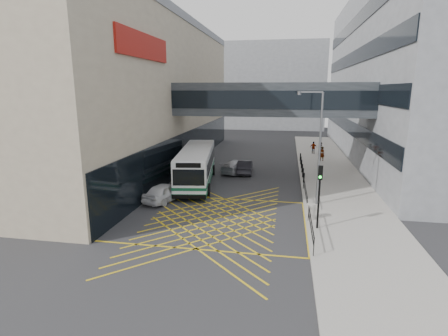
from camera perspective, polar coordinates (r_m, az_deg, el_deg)
The scene contains 18 objects.
ground at distance 23.39m, azimuth -1.77°, elevation -8.37°, with size 120.00×120.00×0.00m, color #333335.
building_whsmith at distance 43.62m, azimuth -21.32°, elevation 11.34°, with size 24.17×42.00×16.00m.
building_far at distance 81.59m, azimuth 5.80°, elevation 13.10°, with size 28.00×16.00×18.00m, color gray.
skybridge at distance 33.38m, azimuth 7.68°, elevation 11.05°, with size 20.00×4.10×3.00m.
pavement at distance 37.53m, azimuth 16.76°, elevation -0.64°, with size 6.00×54.00×0.16m, color #ABA69D.
box_junction at distance 23.38m, azimuth -1.77°, elevation -8.36°, with size 12.00×9.00×0.01m.
bus at distance 31.72m, azimuth -4.49°, elevation 0.51°, with size 4.35×11.72×3.21m.
car_white at distance 27.28m, azimuth -9.55°, elevation -3.84°, with size 1.85×4.52×1.44m, color silver.
car_dark at distance 35.76m, azimuth 3.47°, elevation 0.22°, with size 1.70×4.35×1.36m, color black.
car_silver at distance 35.91m, azimuth 2.17°, elevation 0.35°, with size 1.94×4.60×1.43m, color #9B9DA4.
traffic_light at distance 21.40m, azimuth 15.33°, elevation -3.17°, with size 0.29×0.46×3.94m.
street_lamp at distance 25.73m, azimuth 15.01°, elevation 4.19°, with size 1.85×0.52×8.13m.
litter_bin at distance 23.57m, azimuth 14.00°, elevation -6.88°, with size 0.58×0.58×1.00m, color #ADA89E.
kerb_railings at distance 24.36m, azimuth 13.49°, elevation -5.66°, with size 0.05×12.54×1.00m.
bollards at distance 37.19m, azimuth 12.60°, elevation 0.31°, with size 0.14×10.14×0.90m.
pedestrian_a at distance 42.55m, azimuth 15.68°, elevation 2.25°, with size 0.68×0.49×1.71m, color gray.
pedestrian_b at distance 46.62m, azimuth 15.56°, elevation 3.07°, with size 0.78×0.45×1.60m, color gray.
pedestrian_c at distance 47.26m, azimuth 14.41°, elevation 3.25°, with size 0.93×0.45×1.58m, color gray.
Camera 1 is at (4.60, -21.32, 8.43)m, focal length 28.00 mm.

